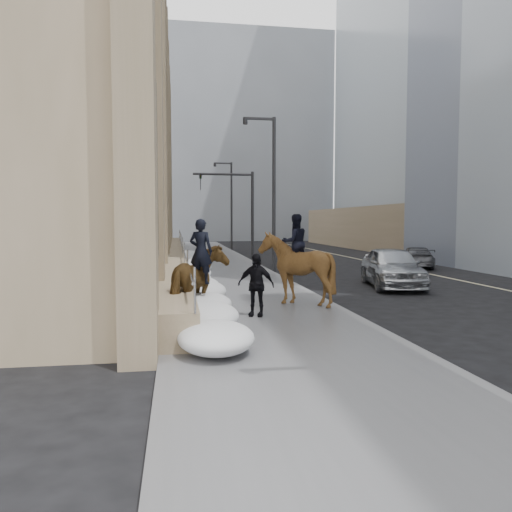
{
  "coord_description": "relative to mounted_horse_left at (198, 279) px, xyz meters",
  "views": [
    {
      "loc": [
        -2.14,
        -11.55,
        2.68
      ],
      "look_at": [
        0.06,
        2.2,
        1.7
      ],
      "focal_mm": 35.0,
      "sensor_mm": 36.0,
      "label": 1
    }
  ],
  "objects": [
    {
      "name": "bg_building_mid",
      "position": [
        5.58,
        58.49,
        12.85
      ],
      "size": [
        30.0,
        12.0,
        28.0
      ],
      "primitive_type": "cube",
      "color": "slate",
      "rests_on": "ground"
    },
    {
      "name": "lane_line",
      "position": [
        12.08,
        8.49,
        -1.15
      ],
      "size": [
        0.15,
        70.0,
        0.01
      ],
      "primitive_type": "cube",
      "color": "#BFB78C",
      "rests_on": "ground"
    },
    {
      "name": "bg_building_far",
      "position": [
        -4.42,
        70.49,
        8.85
      ],
      "size": [
        24.0,
        12.0,
        20.0
      ],
      "primitive_type": "cube",
      "color": "gray",
      "rests_on": "ground"
    },
    {
      "name": "pedestrian",
      "position": [
        1.54,
        0.08,
        -0.18
      ],
      "size": [
        1.08,
        0.76,
        1.69
      ],
      "primitive_type": "imported",
      "rotation": [
        0.0,
        0.0,
        -0.39
      ],
      "color": "black",
      "rests_on": "sidewalk"
    },
    {
      "name": "curb",
      "position": [
        4.2,
        8.49,
        -1.09
      ],
      "size": [
        0.24,
        80.0,
        0.12
      ],
      "primitive_type": "cube",
      "color": "slate",
      "rests_on": "ground"
    },
    {
      "name": "streetlight_far",
      "position": [
        4.32,
        32.49,
        3.43
      ],
      "size": [
        1.71,
        0.24,
        8.0
      ],
      "color": "#2D2D30",
      "rests_on": "ground"
    },
    {
      "name": "limestone_building",
      "position": [
        -3.68,
        18.45,
        7.75
      ],
      "size": [
        6.1,
        44.0,
        18.0
      ],
      "color": "#968362",
      "rests_on": "ground"
    },
    {
      "name": "snow_bank",
      "position": [
        0.16,
        6.59,
        -0.68
      ],
      "size": [
        1.7,
        18.1,
        0.76
      ],
      "color": "silver",
      "rests_on": "sidewalk"
    },
    {
      "name": "sidewalk",
      "position": [
        1.58,
        8.49,
        -1.09
      ],
      "size": [
        5.0,
        80.0,
        0.12
      ],
      "primitive_type": "cube",
      "color": "#58595B",
      "rests_on": "ground"
    },
    {
      "name": "streetlight_mid",
      "position": [
        4.32,
        12.49,
        3.43
      ],
      "size": [
        1.71,
        0.24,
        8.0
      ],
      "color": "#2D2D30",
      "rests_on": "ground"
    },
    {
      "name": "ground",
      "position": [
        1.58,
        -1.51,
        -1.15
      ],
      "size": [
        140.0,
        140.0,
        0.0
      ],
      "primitive_type": "plane",
      "color": "black",
      "rests_on": "ground"
    },
    {
      "name": "mounted_horse_left",
      "position": [
        0.0,
        0.0,
        0.0
      ],
      "size": [
        1.88,
        2.49,
        2.62
      ],
      "rotation": [
        0.0,
        0.0,
        2.72
      ],
      "color": "#483115",
      "rests_on": "sidewalk"
    },
    {
      "name": "traffic_signal",
      "position": [
        3.65,
        20.49,
        2.85
      ],
      "size": [
        4.1,
        0.22,
        6.0
      ],
      "color": "#2D2D30",
      "rests_on": "ground"
    },
    {
      "name": "car_grey",
      "position": [
        13.03,
        13.59,
        -0.55
      ],
      "size": [
        3.0,
        4.45,
        1.2
      ],
      "primitive_type": "imported",
      "rotation": [
        0.0,
        0.0,
        2.79
      ],
      "color": "#4C4E53",
      "rests_on": "ground"
    },
    {
      "name": "car_silver",
      "position": [
        8.06,
        5.9,
        -0.32
      ],
      "size": [
        2.85,
        5.14,
        1.65
      ],
      "primitive_type": "imported",
      "rotation": [
        0.0,
        0.0,
        -0.19
      ],
      "color": "#B3B7BB",
      "rests_on": "ground"
    },
    {
      "name": "mounted_horse_right",
      "position": [
        3.04,
        1.72,
        0.17
      ],
      "size": [
        2.1,
        2.28,
        2.77
      ],
      "rotation": [
        0.0,
        0.0,
        3.3
      ],
      "color": "#4B3015",
      "rests_on": "sidewalk"
    }
  ]
}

